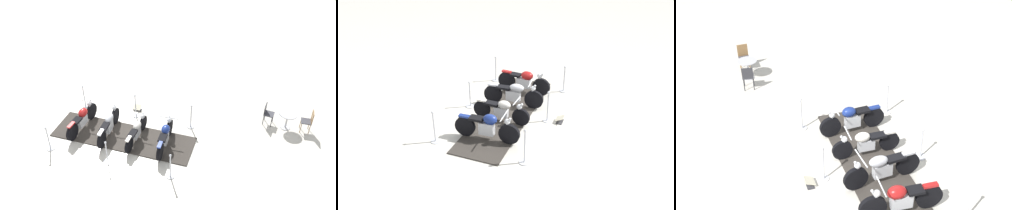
% 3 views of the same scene
% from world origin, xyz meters
% --- Properties ---
extents(ground_plane, '(80.00, 80.00, 0.00)m').
position_xyz_m(ground_plane, '(0.00, 0.00, 0.00)').
color(ground_plane, beige).
extents(display_platform, '(3.21, 6.01, 0.04)m').
position_xyz_m(display_platform, '(0.00, 0.00, 0.02)').
color(display_platform, '#38332D').
rests_on(display_platform, ground_plane).
extents(motorcycle_navy, '(2.05, 0.96, 0.98)m').
position_xyz_m(motorcycle_navy, '(-0.53, 1.71, 0.51)').
color(motorcycle_navy, black).
rests_on(motorcycle_navy, display_platform).
extents(motorcycle_cream, '(2.00, 0.78, 0.90)m').
position_xyz_m(motorcycle_cream, '(-0.20, 0.57, 0.47)').
color(motorcycle_cream, black).
rests_on(motorcycle_cream, display_platform).
extents(motorcycle_chrome, '(2.14, 1.03, 1.00)m').
position_xyz_m(motorcycle_chrome, '(0.14, -0.58, 0.51)').
color(motorcycle_chrome, black).
rests_on(motorcycle_chrome, display_platform).
extents(motorcycle_maroon, '(2.14, 0.76, 1.02)m').
position_xyz_m(motorcycle_maroon, '(0.47, -1.73, 0.52)').
color(motorcycle_maroon, black).
rests_on(motorcycle_maroon, display_platform).
extents(stanchion_right_rear, '(0.30, 0.30, 1.09)m').
position_xyz_m(stanchion_right_rear, '(-0.71, -2.77, 0.38)').
color(stanchion_right_rear, silver).
rests_on(stanchion_right_rear, ground_plane).
extents(stanchion_right_mid, '(0.30, 0.30, 1.14)m').
position_xyz_m(stanchion_right_mid, '(-1.40, -0.41, 0.40)').
color(stanchion_right_mid, silver).
rests_on(stanchion_right_mid, ground_plane).
extents(stanchion_left_front, '(0.30, 0.30, 1.10)m').
position_xyz_m(stanchion_left_front, '(0.71, 2.77, 0.38)').
color(stanchion_left_front, silver).
rests_on(stanchion_left_front, ground_plane).
extents(stanchion_left_rear, '(0.35, 0.35, 1.09)m').
position_xyz_m(stanchion_left_rear, '(2.10, -1.95, 0.33)').
color(stanchion_left_rear, silver).
rests_on(stanchion_left_rear, ground_plane).
extents(stanchion_right_front, '(0.31, 0.31, 1.13)m').
position_xyz_m(stanchion_right_front, '(-2.10, 1.95, 0.38)').
color(stanchion_right_front, silver).
rests_on(stanchion_right_front, ground_plane).
extents(stanchion_left_mid, '(0.36, 0.36, 1.02)m').
position_xyz_m(stanchion_left_mid, '(1.40, 0.41, 0.30)').
color(stanchion_left_mid, silver).
rests_on(stanchion_left_mid, ground_plane).
extents(info_placard, '(0.36, 0.41, 0.23)m').
position_xyz_m(info_placard, '(-1.78, -0.63, 0.08)').
color(info_placard, '#333338').
rests_on(info_placard, ground_plane).
extents(cafe_table, '(0.74, 0.74, 0.74)m').
position_xyz_m(cafe_table, '(-4.26, 5.28, 0.56)').
color(cafe_table, '#B7B7BC').
rests_on(cafe_table, ground_plane).
extents(cafe_chair_near_table, '(0.51, 0.51, 0.99)m').
position_xyz_m(cafe_chair_near_table, '(-4.53, 6.06, 0.57)').
color(cafe_chair_near_table, olive).
rests_on(cafe_chair_near_table, ground_plane).
extents(cafe_chair_across_table, '(0.46, 0.46, 0.92)m').
position_xyz_m(cafe_chair_across_table, '(-4.13, 4.47, 0.54)').
color(cafe_chair_across_table, '#2D2D33').
rests_on(cafe_chair_across_table, ground_plane).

